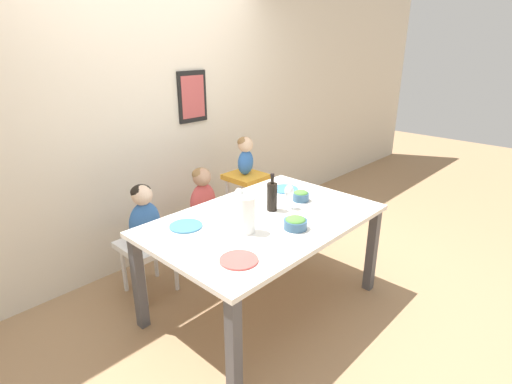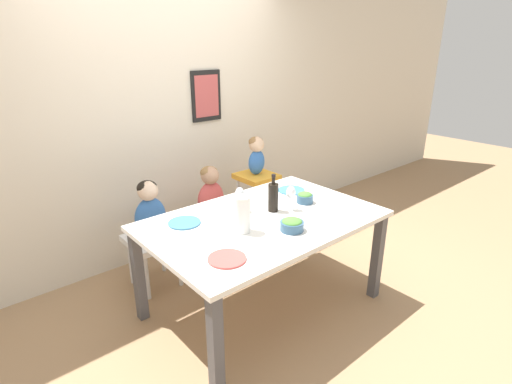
{
  "view_description": "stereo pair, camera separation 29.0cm",
  "coord_description": "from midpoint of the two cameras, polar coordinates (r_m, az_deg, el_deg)",
  "views": [
    {
      "loc": [
        -1.97,
        -1.77,
        1.98
      ],
      "look_at": [
        0.0,
        0.08,
        0.94
      ],
      "focal_mm": 28.0,
      "sensor_mm": 36.0,
      "label": 1
    },
    {
      "loc": [
        -1.76,
        -1.97,
        1.98
      ],
      "look_at": [
        0.0,
        0.08,
        0.94
      ],
      "focal_mm": 28.0,
      "sensor_mm": 36.0,
      "label": 2
    }
  ],
  "objects": [
    {
      "name": "ground_plane",
      "position": [
        3.3,
        -1.53,
        -15.92
      ],
      "size": [
        14.0,
        14.0,
        0.0
      ],
      "primitive_type": "plane",
      "color": "#9E7A56"
    },
    {
      "name": "chair_far_center",
      "position": [
        3.7,
        -9.64,
        -4.94
      ],
      "size": [
        0.4,
        0.42,
        0.45
      ],
      "color": "silver",
      "rests_on": "ground_plane"
    },
    {
      "name": "salad_bowl_large",
      "position": [
        2.73,
        2.65,
        -4.48
      ],
      "size": [
        0.16,
        0.16,
        0.09
      ],
      "color": "#335675",
      "rests_on": "dining_table"
    },
    {
      "name": "dinner_plate_back_left",
      "position": [
        2.84,
        -12.89,
        -4.82
      ],
      "size": [
        0.23,
        0.23,
        0.01
      ],
      "color": "teal",
      "rests_on": "dining_table"
    },
    {
      "name": "dining_table",
      "position": [
        2.95,
        -1.66,
        -5.3
      ],
      "size": [
        1.69,
        1.09,
        0.76
      ],
      "color": "white",
      "rests_on": "ground_plane"
    },
    {
      "name": "wine_glass_far",
      "position": [
        2.96,
        -5.24,
        -0.51
      ],
      "size": [
        0.07,
        0.07,
        0.19
      ],
      "color": "white",
      "rests_on": "dining_table"
    },
    {
      "name": "chair_right_highchair",
      "position": [
        3.94,
        -3.56,
        0.21
      ],
      "size": [
        0.34,
        0.36,
        0.76
      ],
      "color": "silver",
      "rests_on": "ground_plane"
    },
    {
      "name": "wine_glass_near",
      "position": [
        3.02,
        2.04,
        -0.02
      ],
      "size": [
        0.07,
        0.07,
        0.19
      ],
      "color": "white",
      "rests_on": "dining_table"
    },
    {
      "name": "salad_bowl_small",
      "position": [
        3.21,
        3.88,
        -0.56
      ],
      "size": [
        0.13,
        0.13,
        0.09
      ],
      "color": "#335675",
      "rests_on": "dining_table"
    },
    {
      "name": "paper_towel_roll",
      "position": [
        2.66,
        -4.47,
        -3.33
      ],
      "size": [
        0.11,
        0.11,
        0.25
      ],
      "color": "white",
      "rests_on": "dining_table"
    },
    {
      "name": "person_baby_right",
      "position": [
        3.83,
        -3.7,
        5.64
      ],
      "size": [
        0.19,
        0.15,
        0.37
      ],
      "color": "#3366B2",
      "rests_on": "chair_right_highchair"
    },
    {
      "name": "chair_far_left",
      "position": [
        3.43,
        -17.58,
        -7.93
      ],
      "size": [
        0.4,
        0.42,
        0.45
      ],
      "color": "silver",
      "rests_on": "ground_plane"
    },
    {
      "name": "dinner_plate_front_left",
      "position": [
        2.38,
        -6.01,
        -9.73
      ],
      "size": [
        0.23,
        0.23,
        0.01
      ],
      "color": "#D14C47",
      "rests_on": "dining_table"
    },
    {
      "name": "person_child_center",
      "position": [
        3.58,
        -9.96,
        -0.17
      ],
      "size": [
        0.27,
        0.17,
        0.49
      ],
      "color": "#C64C4C",
      "rests_on": "chair_far_center"
    },
    {
      "name": "wall_back",
      "position": [
        3.77,
        -16.59,
        10.43
      ],
      "size": [
        10.0,
        0.09,
        2.7
      ],
      "color": "beige",
      "rests_on": "ground_plane"
    },
    {
      "name": "dinner_plate_back_right",
      "position": [
        3.45,
        1.75,
        0.38
      ],
      "size": [
        0.23,
        0.23,
        0.01
      ],
      "color": "teal",
      "rests_on": "dining_table"
    },
    {
      "name": "wine_bottle",
      "position": [
        2.99,
        -0.45,
        -0.62
      ],
      "size": [
        0.08,
        0.08,
        0.29
      ],
      "color": "black",
      "rests_on": "dining_table"
    },
    {
      "name": "person_child_left",
      "position": [
        3.29,
        -18.21,
        -2.87
      ],
      "size": [
        0.27,
        0.17,
        0.49
      ],
      "color": "#3366B2",
      "rests_on": "chair_far_left"
    }
  ]
}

